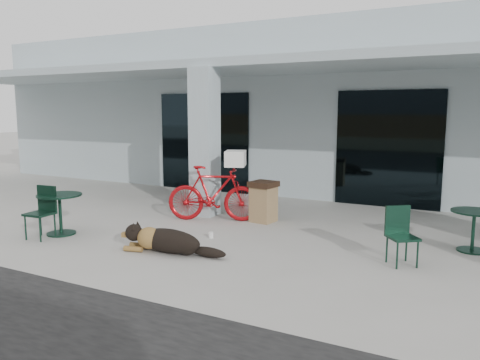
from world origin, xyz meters
The scene contains 15 objects.
ground centered at (0.00, 0.00, 0.00)m, with size 80.00×80.00×0.00m, color #ABA8A1.
building centered at (0.00, 8.50, 2.25)m, with size 22.00×7.00×4.50m, color #AFC0C6.
storefront_glass_left centered at (-3.20, 4.98, 1.35)m, with size 2.80×0.06×2.70m, color black.
storefront_glass_right centered at (1.80, 4.98, 1.35)m, with size 2.40×0.06×2.70m, color black.
column centered at (-1.50, 2.30, 1.56)m, with size 0.50×0.50×3.12m, color #AFC0C6.
overhang centered at (0.00, 3.60, 3.21)m, with size 22.00×2.80×0.18m, color #AFC0C6.
bicycle centered at (-1.05, 1.90, 0.57)m, with size 0.53×1.88×1.13m, color #AB0D13.
laundry_basket centered at (-0.63, 2.06, 1.28)m, with size 0.52×0.39×0.31m, color white.
dog centered at (-0.56, -0.32, 0.22)m, with size 1.32×0.44×0.44m, color black, non-canonical shape.
cup_near_dog centered at (-0.42, 0.74, 0.05)m, with size 0.09×0.09×0.11m, color white.
cafe_table_near centered at (-2.98, -0.30, 0.37)m, with size 0.79×0.79×0.74m, color #102F22, non-canonical shape.
cafe_chair_near centered at (-3.06, -0.67, 0.46)m, with size 0.42×0.46×0.92m, color #102F22, non-canonical shape.
cafe_table_far centered at (3.70, 2.00, 0.33)m, with size 0.71×0.71×0.67m, color #102F22, non-canonical shape.
cafe_chair_far_a centered at (2.80, 0.77, 0.43)m, with size 0.39×0.42×0.85m, color #102F22, non-canonical shape.
trash_receptacle centered at (-0.12, 2.30, 0.41)m, with size 0.48×0.48×0.83m, color #93744C, non-canonical shape.
Camera 1 is at (3.75, -6.14, 2.24)m, focal length 35.00 mm.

